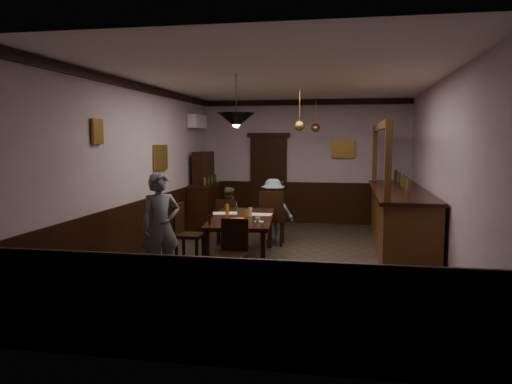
% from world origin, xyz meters
% --- Properties ---
extents(room, '(5.01, 8.01, 3.01)m').
position_xyz_m(room, '(0.00, 0.00, 1.50)').
color(room, '#2D2621').
rests_on(room, ground).
extents(dining_table, '(1.23, 2.29, 0.75)m').
position_xyz_m(dining_table, '(-0.70, -0.08, 0.69)').
color(dining_table, black).
rests_on(dining_table, ground).
extents(chair_far_left, '(0.45, 0.45, 0.89)m').
position_xyz_m(chair_far_left, '(-1.28, 1.14, 0.49)').
color(chair_far_left, black).
rests_on(chair_far_left, ground).
extents(chair_far_right, '(0.48, 0.48, 1.07)m').
position_xyz_m(chair_far_right, '(-0.39, 1.22, 0.58)').
color(chair_far_right, black).
rests_on(chair_far_right, ground).
extents(chair_near, '(0.41, 0.41, 0.91)m').
position_xyz_m(chair_near, '(-0.55, -1.40, 0.50)').
color(chair_near, black).
rests_on(chair_near, ground).
extents(chair_side, '(0.43, 0.43, 0.99)m').
position_xyz_m(chair_side, '(-1.60, -0.37, 0.54)').
color(chair_side, black).
rests_on(chair_side, ground).
extents(person_standing, '(0.68, 0.64, 1.57)m').
position_xyz_m(person_standing, '(-1.61, -1.44, 0.78)').
color(person_standing, slate).
rests_on(person_standing, ground).
extents(person_seated_left, '(0.54, 0.42, 1.10)m').
position_xyz_m(person_seated_left, '(-1.31, 1.41, 0.55)').
color(person_seated_left, '#454C2D').
rests_on(person_seated_left, ground).
extents(person_seated_right, '(0.92, 0.69, 1.27)m').
position_xyz_m(person_seated_right, '(-0.42, 1.51, 0.63)').
color(person_seated_right, slate).
rests_on(person_seated_right, ground).
extents(newspaper_left, '(0.48, 0.39, 0.01)m').
position_xyz_m(newspaper_left, '(-1.07, 0.22, 0.75)').
color(newspaper_left, silver).
rests_on(newspaper_left, dining_table).
extents(newspaper_right, '(0.42, 0.30, 0.01)m').
position_xyz_m(newspaper_right, '(-0.45, 0.19, 0.75)').
color(newspaper_right, silver).
rests_on(newspaper_right, dining_table).
extents(napkin, '(0.17, 0.17, 0.00)m').
position_xyz_m(napkin, '(-0.71, -0.30, 0.75)').
color(napkin, '#E0BE52').
rests_on(napkin, dining_table).
extents(saucer, '(0.15, 0.15, 0.01)m').
position_xyz_m(saucer, '(-0.33, -0.56, 0.76)').
color(saucer, white).
rests_on(saucer, dining_table).
extents(coffee_cup, '(0.09, 0.09, 0.07)m').
position_xyz_m(coffee_cup, '(-0.34, -0.61, 0.80)').
color(coffee_cup, white).
rests_on(coffee_cup, saucer).
extents(pastry_plate, '(0.22, 0.22, 0.01)m').
position_xyz_m(pastry_plate, '(-0.67, -0.66, 0.76)').
color(pastry_plate, white).
rests_on(pastry_plate, dining_table).
extents(pastry_ring_a, '(0.13, 0.13, 0.04)m').
position_xyz_m(pastry_ring_a, '(-0.75, -0.61, 0.79)').
color(pastry_ring_a, '#C68C47').
rests_on(pastry_ring_a, pastry_plate).
extents(pastry_ring_b, '(0.13, 0.13, 0.04)m').
position_xyz_m(pastry_ring_b, '(-0.68, -0.59, 0.79)').
color(pastry_ring_b, '#C68C47').
rests_on(pastry_ring_b, pastry_plate).
extents(soda_can, '(0.07, 0.07, 0.12)m').
position_xyz_m(soda_can, '(-0.60, -0.16, 0.81)').
color(soda_can, orange).
rests_on(soda_can, dining_table).
extents(beer_glass, '(0.06, 0.06, 0.20)m').
position_xyz_m(beer_glass, '(-0.97, -0.03, 0.85)').
color(beer_glass, '#BF721E').
rests_on(beer_glass, dining_table).
extents(water_glass, '(0.06, 0.06, 0.15)m').
position_xyz_m(water_glass, '(-0.57, -0.02, 0.82)').
color(water_glass, silver).
rests_on(water_glass, dining_table).
extents(pepper_mill, '(0.04, 0.04, 0.14)m').
position_xyz_m(pepper_mill, '(-1.03, -0.89, 0.82)').
color(pepper_mill, black).
rests_on(pepper_mill, dining_table).
extents(sideboard, '(0.48, 1.33, 1.76)m').
position_xyz_m(sideboard, '(-2.21, 2.89, 0.71)').
color(sideboard, black).
rests_on(sideboard, ground).
extents(bar_counter, '(0.97, 4.16, 2.33)m').
position_xyz_m(bar_counter, '(1.99, 1.41, 0.59)').
color(bar_counter, '#4C2714').
rests_on(bar_counter, ground).
extents(door_back, '(0.90, 0.06, 2.10)m').
position_xyz_m(door_back, '(-0.90, 3.95, 1.05)').
color(door_back, black).
rests_on(door_back, ground).
extents(ac_unit, '(0.20, 0.85, 0.30)m').
position_xyz_m(ac_unit, '(-2.38, 2.90, 2.45)').
color(ac_unit, white).
rests_on(ac_unit, ground).
extents(picture_left_small, '(0.04, 0.28, 0.36)m').
position_xyz_m(picture_left_small, '(-2.46, -1.60, 2.15)').
color(picture_left_small, olive).
rests_on(picture_left_small, ground).
extents(picture_left_large, '(0.04, 0.62, 0.48)m').
position_xyz_m(picture_left_large, '(-2.46, 0.80, 1.70)').
color(picture_left_large, olive).
rests_on(picture_left_large, ground).
extents(picture_back, '(0.55, 0.04, 0.42)m').
position_xyz_m(picture_back, '(0.90, 3.96, 1.80)').
color(picture_back, olive).
rests_on(picture_back, ground).
extents(pendant_iron, '(0.56, 0.56, 0.79)m').
position_xyz_m(pendant_iron, '(-0.61, -0.88, 2.32)').
color(pendant_iron, black).
rests_on(pendant_iron, ground).
extents(pendant_brass_mid, '(0.20, 0.20, 0.81)m').
position_xyz_m(pendant_brass_mid, '(0.10, 1.44, 2.30)').
color(pendant_brass_mid, '#BF8C3F').
rests_on(pendant_brass_mid, ground).
extents(pendant_brass_far, '(0.20, 0.20, 0.81)m').
position_xyz_m(pendant_brass_far, '(0.30, 3.09, 2.30)').
color(pendant_brass_far, '#BF8C3F').
rests_on(pendant_brass_far, ground).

